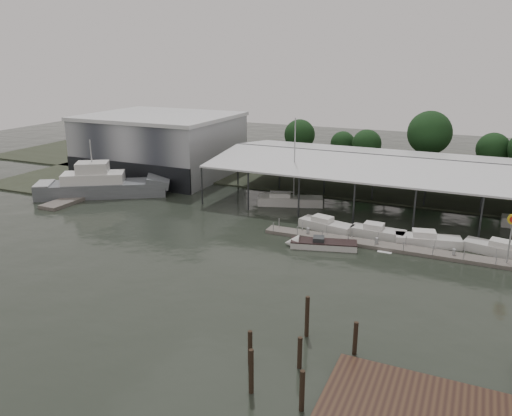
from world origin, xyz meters
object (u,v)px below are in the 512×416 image
at_px(shell_fuel_sign, 512,230).
at_px(speedboat_underway, 318,244).
at_px(grey_trawler, 103,186).
at_px(white_sailboat, 289,200).

bearing_deg(shell_fuel_sign, speedboat_underway, -171.36).
distance_m(shell_fuel_sign, grey_trawler, 55.01).
height_order(shell_fuel_sign, white_sailboat, white_sailboat).
xyz_separation_m(shell_fuel_sign, grey_trawler, (-54.80, 4.15, -2.35)).
relative_size(shell_fuel_sign, grey_trawler, 0.29).
bearing_deg(white_sailboat, shell_fuel_sign, -40.29).
height_order(grey_trawler, white_sailboat, white_sailboat).
bearing_deg(speedboat_underway, white_sailboat, -73.33).
bearing_deg(speedboat_underway, grey_trawler, -26.05).
distance_m(grey_trawler, white_sailboat, 28.18).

